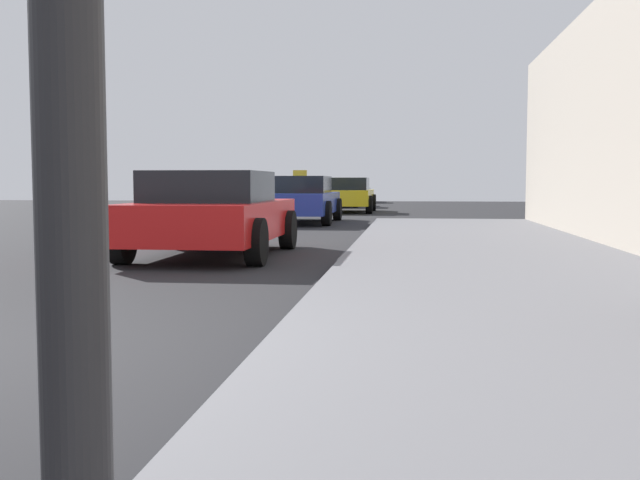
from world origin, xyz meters
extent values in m
cube|color=slate|center=(4.00, 0.00, 0.07)|extent=(4.00, 32.00, 0.15)
cube|color=red|center=(-0.06, 6.95, 0.54)|extent=(1.85, 4.06, 0.55)
cube|color=black|center=(-0.06, 6.75, 1.04)|extent=(1.63, 1.83, 0.45)
cylinder|color=black|center=(-0.98, 8.25, 0.32)|extent=(0.22, 0.64, 0.64)
cylinder|color=black|center=(0.87, 8.25, 0.32)|extent=(0.22, 0.64, 0.64)
cylinder|color=black|center=(-0.98, 5.65, 0.32)|extent=(0.22, 0.64, 0.64)
cylinder|color=black|center=(0.87, 5.65, 0.32)|extent=(0.22, 0.64, 0.64)
cube|color=#233899|center=(-0.08, 16.31, 0.54)|extent=(1.71, 4.48, 0.55)
cube|color=black|center=(-0.08, 16.09, 1.04)|extent=(1.50, 2.01, 0.45)
cube|color=yellow|center=(-0.08, 16.09, 1.35)|extent=(0.36, 0.14, 0.16)
cylinder|color=black|center=(-0.93, 17.74, 0.32)|extent=(0.22, 0.64, 0.64)
cylinder|color=black|center=(0.77, 17.74, 0.32)|extent=(0.22, 0.64, 0.64)
cylinder|color=black|center=(-0.93, 14.88, 0.32)|extent=(0.22, 0.64, 0.64)
cylinder|color=black|center=(0.77, 14.88, 0.32)|extent=(0.22, 0.64, 0.64)
cube|color=yellow|center=(0.53, 23.78, 0.54)|extent=(1.83, 4.14, 0.55)
cube|color=black|center=(0.53, 23.57, 1.04)|extent=(1.61, 1.86, 0.45)
cylinder|color=black|center=(-0.39, 25.10, 0.32)|extent=(0.22, 0.64, 0.64)
cylinder|color=black|center=(1.44, 25.10, 0.32)|extent=(0.22, 0.64, 0.64)
cylinder|color=black|center=(-0.39, 22.45, 0.32)|extent=(0.22, 0.64, 0.64)
cylinder|color=black|center=(1.44, 22.45, 0.32)|extent=(0.22, 0.64, 0.64)
cube|color=#B7B7BF|center=(-0.34, 30.12, 0.54)|extent=(1.73, 4.29, 0.55)
cube|color=black|center=(-0.34, 29.90, 1.04)|extent=(1.52, 1.93, 0.45)
cylinder|color=black|center=(-1.21, 31.49, 0.32)|extent=(0.22, 0.64, 0.64)
cylinder|color=black|center=(0.52, 31.49, 0.32)|extent=(0.22, 0.64, 0.64)
cylinder|color=black|center=(-1.21, 28.74, 0.32)|extent=(0.22, 0.64, 0.64)
cylinder|color=black|center=(0.52, 28.74, 0.32)|extent=(0.22, 0.64, 0.64)
cube|color=white|center=(-0.31, 37.80, 0.54)|extent=(1.77, 4.48, 0.55)
cube|color=black|center=(-0.31, 37.58, 1.04)|extent=(1.56, 2.02, 0.45)
cylinder|color=black|center=(-1.20, 39.23, 0.32)|extent=(0.22, 0.64, 0.64)
cylinder|color=black|center=(0.58, 39.23, 0.32)|extent=(0.22, 0.64, 0.64)
cylinder|color=black|center=(-1.20, 36.37, 0.32)|extent=(0.22, 0.64, 0.64)
cylinder|color=black|center=(0.58, 36.37, 0.32)|extent=(0.22, 0.64, 0.64)
camera|label=1|loc=(2.88, -4.12, 1.11)|focal=42.46mm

